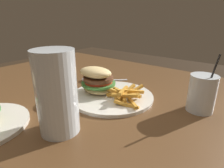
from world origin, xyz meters
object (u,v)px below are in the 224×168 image
object	(u,v)px
juice_glass	(202,95)
spoon	(91,79)
meal_plate_near	(105,88)
beer_glass	(57,95)

from	to	relation	value
juice_glass	spoon	size ratio (longest dim) A/B	1.04
meal_plate_near	beer_glass	distance (m)	0.22
beer_glass	meal_plate_near	bearing A→B (deg)	-78.50
juice_glass	spoon	xyz separation A→B (m)	(0.41, 0.01, -0.04)
meal_plate_near	juice_glass	xyz separation A→B (m)	(-0.27, -0.09, 0.02)
meal_plate_near	juice_glass	world-z (taller)	juice_glass
juice_glass	meal_plate_near	bearing A→B (deg)	18.93
meal_plate_near	spoon	xyz separation A→B (m)	(0.15, -0.08, -0.02)
beer_glass	juice_glass	world-z (taller)	beer_glass
meal_plate_near	beer_glass	bearing A→B (deg)	101.50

